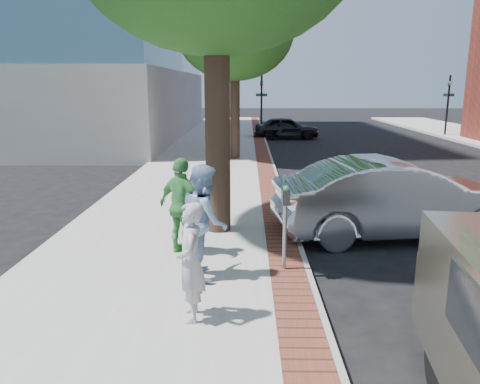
{
  "coord_description": "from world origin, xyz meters",
  "views": [
    {
      "loc": [
        0.01,
        -7.77,
        3.19
      ],
      "look_at": [
        -0.12,
        0.94,
        1.2
      ],
      "focal_mm": 35.0,
      "sensor_mm": 36.0,
      "label": 1
    }
  ],
  "objects_px": {
    "person_gray": "(190,262)",
    "bg_car": "(286,128)",
    "person_officer": "(205,221)",
    "person_green": "(182,206)",
    "sedan_silver": "(396,199)",
    "parking_meter": "(285,209)"
  },
  "relations": [
    {
      "from": "person_gray",
      "to": "bg_car",
      "type": "relative_size",
      "value": 0.4
    },
    {
      "from": "person_officer",
      "to": "person_green",
      "type": "relative_size",
      "value": 1.03
    },
    {
      "from": "person_green",
      "to": "bg_car",
      "type": "relative_size",
      "value": 0.45
    },
    {
      "from": "bg_car",
      "to": "person_officer",
      "type": "bearing_deg",
      "value": 170.29
    },
    {
      "from": "person_green",
      "to": "bg_car",
      "type": "xyz_separation_m",
      "value": [
        3.54,
        20.31,
        -0.37
      ]
    },
    {
      "from": "person_gray",
      "to": "sedan_silver",
      "type": "xyz_separation_m",
      "value": [
        3.9,
        3.97,
        -0.1
      ]
    },
    {
      "from": "person_officer",
      "to": "sedan_silver",
      "type": "height_order",
      "value": "person_officer"
    },
    {
      "from": "sedan_silver",
      "to": "person_gray",
      "type": "bearing_deg",
      "value": 127.96
    },
    {
      "from": "parking_meter",
      "to": "person_officer",
      "type": "distance_m",
      "value": 1.34
    },
    {
      "from": "person_green",
      "to": "sedan_silver",
      "type": "height_order",
      "value": "person_green"
    },
    {
      "from": "parking_meter",
      "to": "sedan_silver",
      "type": "distance_m",
      "value": 3.41
    },
    {
      "from": "person_officer",
      "to": "bg_car",
      "type": "bearing_deg",
      "value": -18.68
    },
    {
      "from": "person_gray",
      "to": "sedan_silver",
      "type": "relative_size",
      "value": 0.31
    },
    {
      "from": "person_gray",
      "to": "person_officer",
      "type": "relative_size",
      "value": 0.86
    },
    {
      "from": "person_green",
      "to": "bg_car",
      "type": "height_order",
      "value": "person_green"
    },
    {
      "from": "bg_car",
      "to": "parking_meter",
      "type": "bearing_deg",
      "value": 173.71
    },
    {
      "from": "person_officer",
      "to": "bg_car",
      "type": "distance_m",
      "value": 21.55
    },
    {
      "from": "person_officer",
      "to": "sedan_silver",
      "type": "distance_m",
      "value": 4.6
    },
    {
      "from": "parking_meter",
      "to": "bg_car",
      "type": "xyz_separation_m",
      "value": [
        1.73,
        21.09,
        -0.53
      ]
    },
    {
      "from": "person_gray",
      "to": "bg_car",
      "type": "height_order",
      "value": "person_gray"
    },
    {
      "from": "person_officer",
      "to": "person_green",
      "type": "bearing_deg",
      "value": 15.46
    },
    {
      "from": "person_officer",
      "to": "person_green",
      "type": "xyz_separation_m",
      "value": [
        -0.5,
        1.03,
        -0.03
      ]
    }
  ]
}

